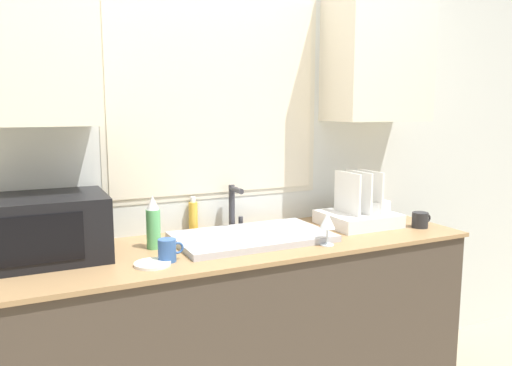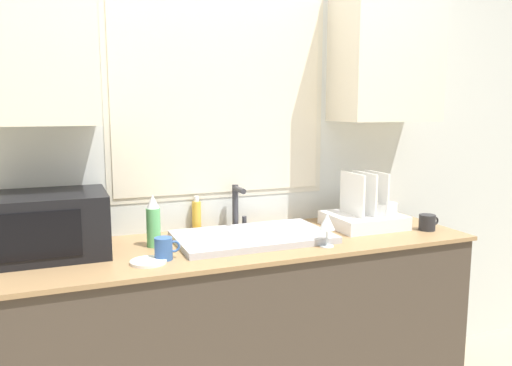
# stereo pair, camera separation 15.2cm
# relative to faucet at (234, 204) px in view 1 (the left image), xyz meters

# --- Properties ---
(countertop) EXTENTS (2.19, 0.68, 0.94)m
(countertop) POSITION_rel_faucet_xyz_m (-0.06, -0.24, -0.60)
(countertop) COLOR #42382D
(countertop) RESTS_ON ground_plane
(wall_back) EXTENTS (6.00, 0.38, 2.60)m
(wall_back) POSITION_rel_faucet_xyz_m (-0.06, 0.07, 0.36)
(wall_back) COLOR silver
(wall_back) RESTS_ON ground_plane
(sink_basin) EXTENTS (0.73, 0.43, 0.03)m
(sink_basin) POSITION_rel_faucet_xyz_m (-0.00, -0.23, -0.12)
(sink_basin) COLOR #B2B2B7
(sink_basin) RESTS_ON countertop
(faucet) EXTENTS (0.08, 0.14, 0.23)m
(faucet) POSITION_rel_faucet_xyz_m (0.00, 0.00, 0.00)
(faucet) COLOR #333338
(faucet) RESTS_ON countertop
(microwave) EXTENTS (0.46, 0.39, 0.27)m
(microwave) POSITION_rel_faucet_xyz_m (-0.89, -0.14, 0.00)
(microwave) COLOR black
(microwave) RESTS_ON countertop
(dish_rack) EXTENTS (0.37, 0.33, 0.29)m
(dish_rack) POSITION_rel_faucet_xyz_m (0.64, -0.20, -0.07)
(dish_rack) COLOR white
(dish_rack) RESTS_ON countertop
(spray_bottle) EXTENTS (0.06, 0.06, 0.24)m
(spray_bottle) POSITION_rel_faucet_xyz_m (-0.46, -0.17, -0.02)
(spray_bottle) COLOR #59B266
(spray_bottle) RESTS_ON countertop
(soap_bottle) EXTENTS (0.05, 0.05, 0.18)m
(soap_bottle) POSITION_rel_faucet_xyz_m (-0.20, 0.05, -0.05)
(soap_bottle) COLOR gold
(soap_bottle) RESTS_ON countertop
(mug_near_sink) EXTENTS (0.11, 0.07, 0.09)m
(mug_near_sink) POSITION_rel_faucet_xyz_m (-0.46, -0.39, -0.09)
(mug_near_sink) COLOR #335999
(mug_near_sink) RESTS_ON countertop
(wine_glass) EXTENTS (0.07, 0.07, 0.15)m
(wine_glass) POSITION_rel_faucet_xyz_m (0.26, -0.46, -0.02)
(wine_glass) COLOR silver
(wine_glass) RESTS_ON countertop
(mug_by_rack) EXTENTS (0.11, 0.08, 0.08)m
(mug_by_rack) POSITION_rel_faucet_xyz_m (0.90, -0.39, -0.09)
(mug_by_rack) COLOR #262628
(mug_by_rack) RESTS_ON countertop
(small_plate) EXTENTS (0.15, 0.15, 0.01)m
(small_plate) POSITION_rel_faucet_xyz_m (-0.53, -0.41, -0.13)
(small_plate) COLOR white
(small_plate) RESTS_ON countertop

